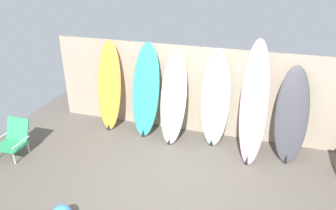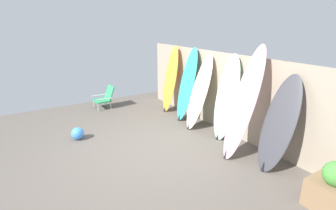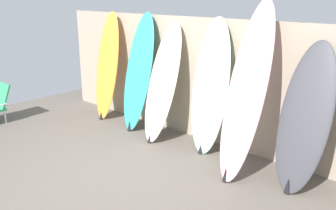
% 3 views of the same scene
% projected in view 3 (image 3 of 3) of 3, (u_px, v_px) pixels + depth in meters
% --- Properties ---
extents(ground, '(7.68, 7.68, 0.00)m').
position_uv_depth(ground, '(93.00, 184.00, 4.34)').
color(ground, '#5B544C').
extents(fence_back, '(6.08, 0.11, 1.80)m').
position_uv_depth(fence_back, '(202.00, 80.00, 5.49)').
color(fence_back, gray).
rests_on(fence_back, ground).
extents(surfboard_orange_0, '(0.52, 0.46, 1.84)m').
position_uv_depth(surfboard_orange_0, '(107.00, 67.00, 6.42)').
color(surfboard_orange_0, orange).
rests_on(surfboard_orange_0, ground).
extents(surfboard_teal_1, '(0.57, 0.53, 1.86)m').
position_uv_depth(surfboard_teal_1, '(138.00, 73.00, 5.89)').
color(surfboard_teal_1, teal).
rests_on(surfboard_teal_1, ground).
extents(surfboard_cream_2, '(0.53, 0.69, 1.75)m').
position_uv_depth(surfboard_cream_2, '(163.00, 82.00, 5.48)').
color(surfboard_cream_2, beige).
rests_on(surfboard_cream_2, ground).
extents(surfboard_seafoam_3, '(0.59, 0.49, 1.84)m').
position_uv_depth(surfboard_seafoam_3, '(210.00, 87.00, 5.03)').
color(surfboard_seafoam_3, '#9ED6BC').
rests_on(surfboard_seafoam_3, ground).
extents(surfboard_pink_4, '(0.54, 0.89, 2.09)m').
position_uv_depth(surfboard_pink_4, '(247.00, 91.00, 4.35)').
color(surfboard_pink_4, pink).
rests_on(surfboard_pink_4, ground).
extents(surfboard_charcoal_5, '(0.60, 0.69, 1.65)m').
position_uv_depth(surfboard_charcoal_5, '(305.00, 118.00, 4.10)').
color(surfboard_charcoal_5, '#38383D').
rests_on(surfboard_charcoal_5, ground).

